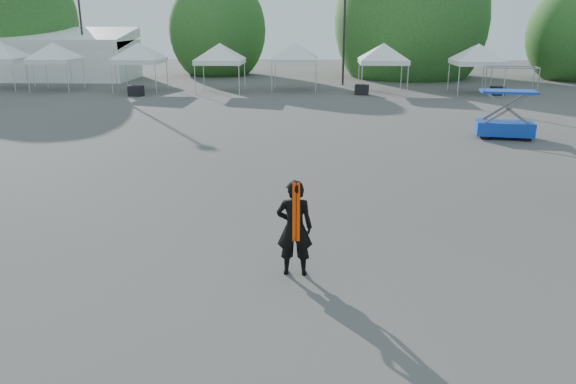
{
  "coord_description": "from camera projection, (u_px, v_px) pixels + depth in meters",
  "views": [
    {
      "loc": [
        1.1,
        -12.04,
        4.96
      ],
      "look_at": [
        0.47,
        -0.27,
        1.3
      ],
      "focal_mm": 35.0,
      "sensor_mm": 36.0,
      "label": 1
    }
  ],
  "objects": [
    {
      "name": "crate_west",
      "position": [
        136.0,
        91.0,
        37.2
      ],
      "size": [
        1.01,
        0.87,
        0.68
      ],
      "primitive_type": "cube",
      "rotation": [
        0.0,
        0.0,
        -0.26
      ],
      "color": "black",
      "rests_on": "ground"
    },
    {
      "name": "tree_far_w",
      "position": [
        10.0,
        23.0,
        49.22
      ],
      "size": [
        4.8,
        4.8,
        7.3
      ],
      "color": "#382314",
      "rests_on": "ground"
    },
    {
      "name": "tent_a",
      "position": [
        1.0,
        46.0,
        40.27
      ],
      "size": [
        4.27,
        4.27,
        3.88
      ],
      "color": "silver",
      "rests_on": "ground"
    },
    {
      "name": "crate_east",
      "position": [
        497.0,
        91.0,
        37.58
      ],
      "size": [
        0.91,
        0.79,
        0.6
      ],
      "primitive_type": "cube",
      "rotation": [
        0.0,
        0.0,
        0.29
      ],
      "color": "black",
      "rests_on": "ground"
    },
    {
      "name": "tree_mid_w",
      "position": [
        218.0,
        30.0,
        50.4
      ],
      "size": [
        4.16,
        4.16,
        6.33
      ],
      "color": "#382314",
      "rests_on": "ground"
    },
    {
      "name": "light_pole_west",
      "position": [
        79.0,
        7.0,
        44.63
      ],
      "size": [
        0.6,
        0.25,
        10.3
      ],
      "color": "black",
      "rests_on": "ground"
    },
    {
      "name": "tent_b",
      "position": [
        53.0,
        46.0,
        39.4
      ],
      "size": [
        4.22,
        4.22,
        3.88
      ],
      "color": "silver",
      "rests_on": "ground"
    },
    {
      "name": "tree_mid_e",
      "position": [
        411.0,
        19.0,
        48.31
      ],
      "size": [
        5.12,
        5.12,
        7.79
      ],
      "color": "#382314",
      "rests_on": "ground"
    },
    {
      "name": "tent_e",
      "position": [
        295.0,
        46.0,
        39.46
      ],
      "size": [
        4.58,
        4.58,
        3.88
      ],
      "color": "silver",
      "rests_on": "ground"
    },
    {
      "name": "tree_far_e",
      "position": [
        573.0,
        35.0,
        46.11
      ],
      "size": [
        3.84,
        3.84,
        5.84
      ],
      "color": "#382314",
      "rests_on": "ground"
    },
    {
      "name": "marquee",
      "position": [
        42.0,
        55.0,
        46.92
      ],
      "size": [
        15.0,
        6.25,
        4.23
      ],
      "color": "white",
      "rests_on": "ground"
    },
    {
      "name": "tent_g",
      "position": [
        479.0,
        48.0,
        37.68
      ],
      "size": [
        4.51,
        4.51,
        3.88
      ],
      "color": "silver",
      "rests_on": "ground"
    },
    {
      "name": "tent_c",
      "position": [
        138.0,
        47.0,
        39.12
      ],
      "size": [
        4.59,
        4.59,
        3.88
      ],
      "color": "silver",
      "rests_on": "ground"
    },
    {
      "name": "crate_mid",
      "position": [
        362.0,
        90.0,
        37.83
      ],
      "size": [
        1.0,
        0.86,
        0.68
      ],
      "primitive_type": "cube",
      "rotation": [
        0.0,
        0.0,
        -0.22
      ],
      "color": "black",
      "rests_on": "ground"
    },
    {
      "name": "man",
      "position": [
        294.0,
        228.0,
        11.1
      ],
      "size": [
        0.72,
        0.48,
        1.98
      ],
      "rotation": [
        0.0,
        0.0,
        3.14
      ],
      "color": "black",
      "rests_on": "ground"
    },
    {
      "name": "light_pole_east",
      "position": [
        345.0,
        10.0,
        41.74
      ],
      "size": [
        0.6,
        0.25,
        9.8
      ],
      "color": "black",
      "rests_on": "ground"
    },
    {
      "name": "tent_f",
      "position": [
        384.0,
        47.0,
        38.41
      ],
      "size": [
        4.6,
        4.6,
        3.88
      ],
      "color": "silver",
      "rests_on": "ground"
    },
    {
      "name": "tent_d",
      "position": [
        220.0,
        47.0,
        38.44
      ],
      "size": [
        4.51,
        4.51,
        3.88
      ],
      "color": "silver",
      "rests_on": "ground"
    },
    {
      "name": "scissor_lift",
      "position": [
        507.0,
        103.0,
        23.76
      ],
      "size": [
        2.49,
        1.51,
        3.03
      ],
      "rotation": [
        0.0,
        0.0,
        -0.15
      ],
      "color": "#0C50A3",
      "rests_on": "ground"
    },
    {
      "name": "ground",
      "position": [
        268.0,
        242.0,
        13.01
      ],
      "size": [
        120.0,
        120.0,
        0.0
      ],
      "primitive_type": "plane",
      "color": "#474442",
      "rests_on": "ground"
    }
  ]
}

